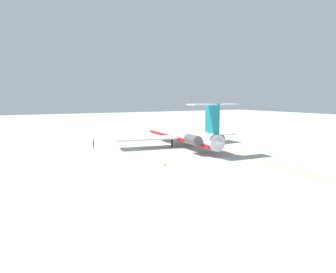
{
  "coord_description": "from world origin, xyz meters",
  "views": [
    {
      "loc": [
        -73.76,
        50.82,
        13.53
      ],
      "look_at": [
        -2.59,
        11.79,
        2.91
      ],
      "focal_mm": 31.43,
      "sensor_mm": 36.0,
      "label": 1
    }
  ],
  "objects_px": {
    "ground_crew_near_nose": "(94,141)",
    "safety_cone_nose": "(165,164)",
    "ground_crew_near_tail": "(93,144)",
    "main_jetliner": "(182,134)"
  },
  "relations": [
    {
      "from": "ground_crew_near_nose",
      "to": "ground_crew_near_tail",
      "type": "height_order",
      "value": "ground_crew_near_tail"
    },
    {
      "from": "main_jetliner",
      "to": "ground_crew_near_tail",
      "type": "distance_m",
      "value": 24.7
    },
    {
      "from": "ground_crew_near_tail",
      "to": "safety_cone_nose",
      "type": "xyz_separation_m",
      "value": [
        -28.18,
        -7.17,
        -0.86
      ]
    },
    {
      "from": "main_jetliner",
      "to": "ground_crew_near_tail",
      "type": "bearing_deg",
      "value": 71.04
    },
    {
      "from": "ground_crew_near_tail",
      "to": "safety_cone_nose",
      "type": "distance_m",
      "value": 29.09
    },
    {
      "from": "safety_cone_nose",
      "to": "ground_crew_near_tail",
      "type": "bearing_deg",
      "value": 14.28
    },
    {
      "from": "main_jetliner",
      "to": "ground_crew_near_tail",
      "type": "xyz_separation_m",
      "value": [
        9.55,
        22.67,
        -2.24
      ]
    },
    {
      "from": "main_jetliner",
      "to": "safety_cone_nose",
      "type": "xyz_separation_m",
      "value": [
        -18.63,
        15.5,
        -3.1
      ]
    },
    {
      "from": "ground_crew_near_nose",
      "to": "safety_cone_nose",
      "type": "xyz_separation_m",
      "value": [
        -32.92,
        -5.87,
        -0.83
      ]
    },
    {
      "from": "ground_crew_near_nose",
      "to": "safety_cone_nose",
      "type": "relative_size",
      "value": 3.16
    }
  ]
}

